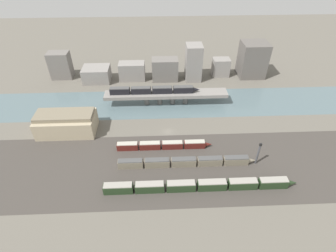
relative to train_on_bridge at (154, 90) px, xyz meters
The scene contains 17 objects.
ground_plane 28.22m from the train_on_bridge, 75.59° to the right, with size 400.00×400.00×0.00m, color #666056.
railbed_yard 51.14m from the train_on_bridge, 82.40° to the right, with size 280.00×42.00×0.01m, color #423D38.
river_water 11.22m from the train_on_bridge, ahead, with size 320.00×29.64×0.01m, color slate.
bridge 7.42m from the train_on_bridge, ahead, with size 69.42×8.26×7.19m.
train_on_bridge is the anchor object (origin of this frame).
train_yard_near 64.81m from the train_on_bridge, 74.17° to the right, with size 76.34×3.20×4.15m.
train_yard_mid 51.40m from the train_on_bridge, 74.67° to the right, with size 59.85×2.81×4.03m.
train_yard_far 38.72m from the train_on_bridge, 83.90° to the right, with size 44.07×2.73×3.65m.
warehouse_building 49.39m from the train_on_bridge, 151.86° to the right, with size 28.06×14.82×11.00m.
signal_tower 66.01m from the train_on_bridge, 48.18° to the right, with size 1.00×0.87×11.46m.
city_block_far_left 70.78m from the train_on_bridge, 150.33° to the left, with size 13.42×8.86×17.45m, color slate.
city_block_left 47.90m from the train_on_bridge, 142.09° to the left, with size 17.13×13.38×9.32m, color gray.
city_block_center 33.96m from the train_on_bridge, 115.51° to the left, with size 16.71×8.89×11.45m, color gray.
city_block_right 30.00m from the train_on_bridge, 76.47° to the left, with size 16.71×9.58×14.35m, color slate.
city_block_far_right 38.68m from the train_on_bridge, 48.77° to the left, with size 10.11×11.34×23.28m, color gray.
city_block_tall 55.92m from the train_on_bridge, 36.78° to the left, with size 11.08×8.10×11.79m, color gray.
city_block_low 72.89m from the train_on_bridge, 26.72° to the left, with size 16.74×14.94×22.60m, color #605B56.
Camera 1 is at (-4.44, -101.48, 83.93)m, focal length 28.00 mm.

